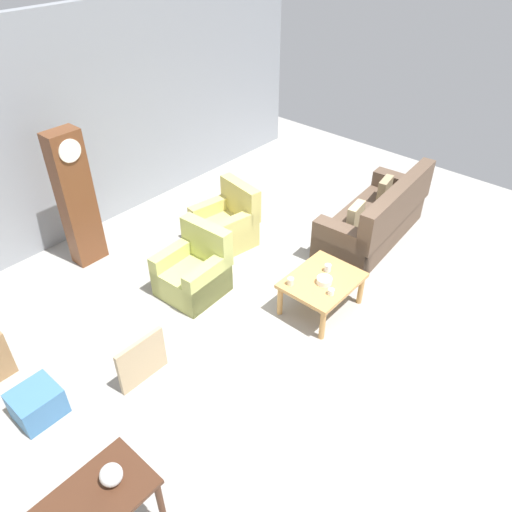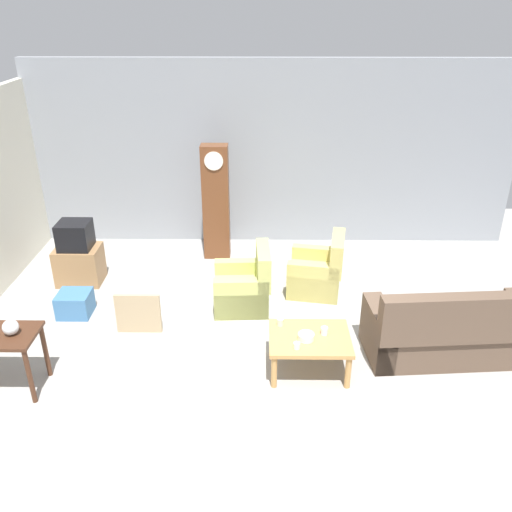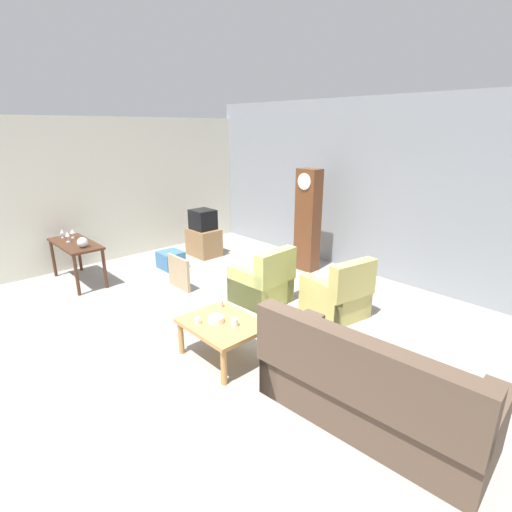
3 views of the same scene
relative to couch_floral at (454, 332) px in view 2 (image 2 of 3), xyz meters
The scene contains 16 objects.
ground_plane 2.21m from the couch_floral, behind, with size 10.40×10.40×0.00m, color #999691.
garage_door_wall 4.41m from the couch_floral, 121.12° to the left, with size 8.40×0.16×3.20m, color gray.
couch_floral is the anchor object (origin of this frame).
armchair_olive_near 2.87m from the couch_floral, 156.08° to the left, with size 0.83×0.80×0.92m.
armchair_olive_far 2.24m from the couch_floral, 133.03° to the left, with size 0.91×0.88×0.92m.
coffee_table_wood 1.83m from the couch_floral, behind, with size 0.96×0.76×0.48m.
grandfather_clock 4.30m from the couch_floral, 137.80° to the left, with size 0.44×0.30×1.96m.
tv_stand_cabinet 5.57m from the couch_floral, 160.14° to the left, with size 0.68×0.52×0.59m, color #997047.
tv_crt 5.59m from the couch_floral, 160.14° to the left, with size 0.48×0.44×0.42m, color black.
framed_picture_leaning 4.05m from the couch_floral, behind, with size 0.60×0.05×0.57m, color tan.
storage_box_blue 5.11m from the couch_floral, 169.56° to the left, with size 0.45×0.42×0.34m, color teal.
glass_dome_cloche 5.19m from the couch_floral, behind, with size 0.18×0.18×0.18m, color silver.
cup_white_porcelain 2.05m from the couch_floral, 164.88° to the right, with size 0.08×0.08×0.08m, color white.
cup_blue_rimmed 1.66m from the couch_floral, behind, with size 0.08×0.08×0.10m, color silver.
cup_cream_tall 2.16m from the couch_floral, behind, with size 0.08×0.08×0.09m, color beige.
bowl_white_stacked 1.90m from the couch_floral, 169.22° to the right, with size 0.19×0.19×0.08m, color white.
Camera 2 is at (-0.19, -5.57, 4.09)m, focal length 37.53 mm.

